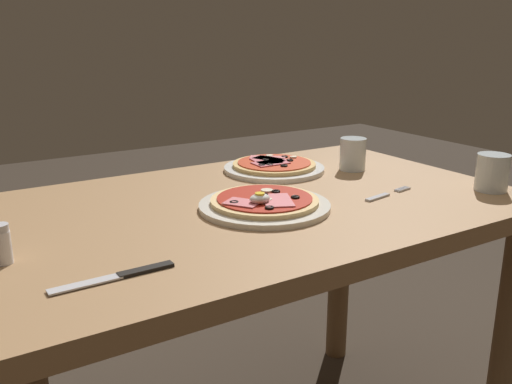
% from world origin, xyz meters
% --- Properties ---
extents(dining_table, '(1.20, 0.74, 0.73)m').
position_xyz_m(dining_table, '(0.00, 0.00, 0.61)').
color(dining_table, '#9E754C').
rests_on(dining_table, ground).
extents(pizza_foreground, '(0.28, 0.28, 0.05)m').
position_xyz_m(pizza_foreground, '(-0.01, -0.06, 0.74)').
color(pizza_foreground, silver).
rests_on(pizza_foreground, dining_table).
extents(pizza_across_left, '(0.27, 0.27, 0.03)m').
position_xyz_m(pizza_across_left, '(0.20, 0.20, 0.74)').
color(pizza_across_left, white).
rests_on(pizza_across_left, dining_table).
extents(water_glass_near, '(0.07, 0.07, 0.09)m').
position_xyz_m(water_glass_near, '(0.53, -0.22, 0.77)').
color(water_glass_near, silver).
rests_on(water_glass_near, dining_table).
extents(water_glass_far, '(0.07, 0.07, 0.09)m').
position_xyz_m(water_glass_far, '(0.39, 0.10, 0.77)').
color(water_glass_far, silver).
rests_on(water_glass_far, dining_table).
extents(fork, '(0.16, 0.04, 0.00)m').
position_xyz_m(fork, '(0.28, -0.13, 0.73)').
color(fork, silver).
rests_on(fork, dining_table).
extents(knife, '(0.20, 0.02, 0.01)m').
position_xyz_m(knife, '(-0.37, -0.23, 0.73)').
color(knife, silver).
rests_on(knife, dining_table).
extents(salt_shaker, '(0.03, 0.03, 0.07)m').
position_xyz_m(salt_shaker, '(-0.52, -0.08, 0.76)').
color(salt_shaker, white).
rests_on(salt_shaker, dining_table).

